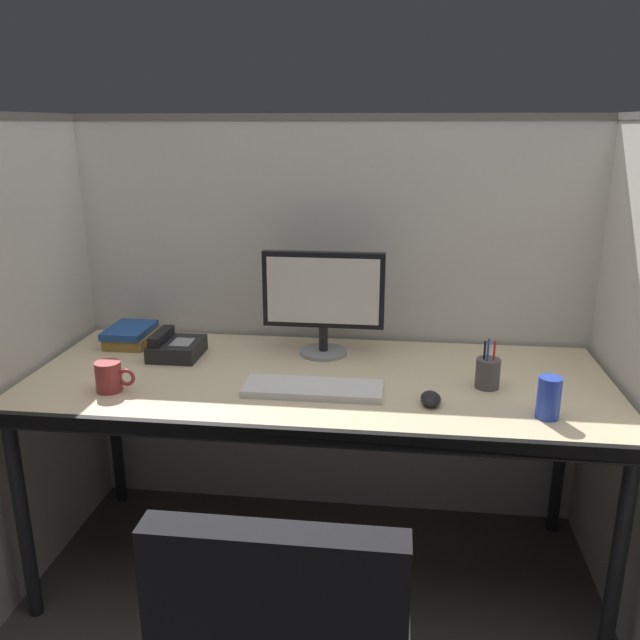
{
  "coord_description": "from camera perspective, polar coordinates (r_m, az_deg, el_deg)",
  "views": [
    {
      "loc": [
        0.25,
        -1.67,
        1.54
      ],
      "look_at": [
        0.0,
        0.35,
        0.92
      ],
      "focal_mm": 36.43,
      "sensor_mm": 36.0,
      "label": 1
    }
  ],
  "objects": [
    {
      "name": "ground_plane",
      "position": [
        2.29,
        -1.18,
        -25.41
      ],
      "size": [
        8.0,
        8.0,
        0.0
      ],
      "primitive_type": "plane",
      "color": "#423D38"
    },
    {
      "name": "cubicle_partition_rear",
      "position": [
        2.54,
        1.08,
        -0.26
      ],
      "size": [
        2.21,
        0.06,
        1.57
      ],
      "color": "beige",
      "rests_on": "ground"
    },
    {
      "name": "cubicle_partition_left",
      "position": [
        2.37,
        -25.16,
        -3.22
      ],
      "size": [
        0.06,
        1.41,
        1.57
      ],
      "color": "beige",
      "rests_on": "ground"
    },
    {
      "name": "desk",
      "position": [
        2.15,
        -0.2,
        -6.34
      ],
      "size": [
        1.9,
        0.8,
        0.74
      ],
      "color": "beige",
      "rests_on": "ground"
    },
    {
      "name": "monitor_center",
      "position": [
        2.28,
        0.29,
        2.09
      ],
      "size": [
        0.43,
        0.17,
        0.37
      ],
      "color": "gray",
      "rests_on": "desk"
    },
    {
      "name": "keyboard_main",
      "position": [
        2.02,
        -0.63,
        -6.04
      ],
      "size": [
        0.43,
        0.15,
        0.02
      ],
      "primitive_type": "cube",
      "color": "silver",
      "rests_on": "desk"
    },
    {
      "name": "computer_mouse",
      "position": [
        1.96,
        9.7,
        -6.82
      ],
      "size": [
        0.06,
        0.1,
        0.04
      ],
      "color": "black",
      "rests_on": "desk"
    },
    {
      "name": "pen_cup",
      "position": [
        2.11,
        14.52,
        -4.52
      ],
      "size": [
        0.08,
        0.08,
        0.17
      ],
      "color": "#4C4742",
      "rests_on": "desk"
    },
    {
      "name": "coffee_mug",
      "position": [
        2.12,
        -18.0,
        -4.75
      ],
      "size": [
        0.13,
        0.08,
        0.09
      ],
      "color": "#993333",
      "rests_on": "desk"
    },
    {
      "name": "book_stack",
      "position": [
        2.55,
        -16.24,
        -1.27
      ],
      "size": [
        0.16,
        0.21,
        0.07
      ],
      "color": "olive",
      "rests_on": "desk"
    },
    {
      "name": "desk_phone",
      "position": [
        2.37,
        -12.6,
        -2.36
      ],
      "size": [
        0.17,
        0.19,
        0.09
      ],
      "color": "black",
      "rests_on": "desk"
    },
    {
      "name": "soda_can",
      "position": [
        1.94,
        19.46,
        -6.45
      ],
      "size": [
        0.07,
        0.07,
        0.12
      ],
      "primitive_type": "cylinder",
      "color": "#263FB2",
      "rests_on": "desk"
    }
  ]
}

